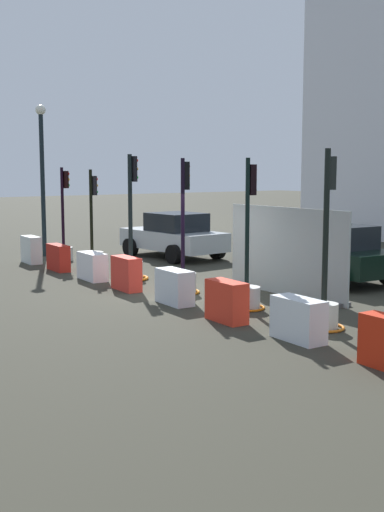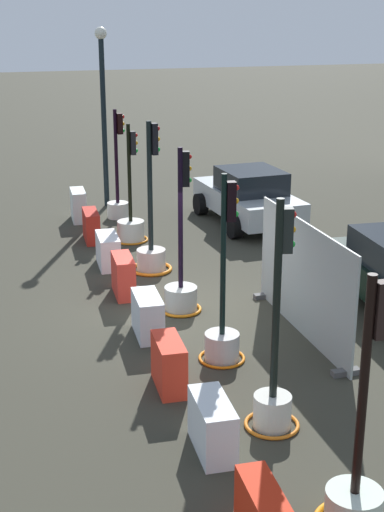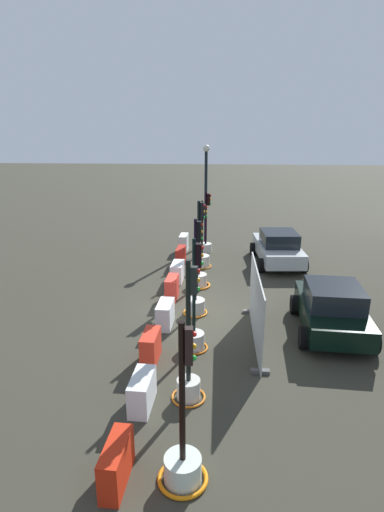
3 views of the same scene
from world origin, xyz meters
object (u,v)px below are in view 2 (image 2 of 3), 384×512
(traffic_light_1, at_px, (131,224))
(construction_barrier_5, at_px, (169,364))
(construction_barrier_2, at_px, (108,251))
(street_lamp_post, at_px, (103,101))
(traffic_light_0, at_px, (118,196))
(traffic_light_5, at_px, (274,386))
(traffic_light_4, at_px, (223,329))
(construction_barrier_4, at_px, (148,316))
(traffic_light_6, at_px, (355,493))
(car_silver_hatchback, at_px, (248,197))
(traffic_light_3, at_px, (181,287))
(construction_barrier_6, at_px, (212,426))
(construction_barrier_3, at_px, (123,276))
(construction_barrier_0, at_px, (78,205))
(construction_barrier_1, at_px, (91,226))
(traffic_light_2, at_px, (151,248))

(traffic_light_1, bearing_deg, construction_barrier_5, -7.70)
(construction_barrier_2, distance_m, street_lamp_post, 6.45)
(traffic_light_0, distance_m, traffic_light_5, 12.01)
(traffic_light_4, height_order, construction_barrier_4, traffic_light_4)
(traffic_light_4, relative_size, traffic_light_5, 0.96)
(traffic_light_4, relative_size, traffic_light_6, 1.04)
(street_lamp_post, bearing_deg, car_silver_hatchback, 48.67)
(traffic_light_3, relative_size, traffic_light_6, 1.04)
(traffic_light_0, xyz_separation_m, car_silver_hatchback, (1.62, 3.47, 0.14))
(construction_barrier_6, bearing_deg, construction_barrier_3, 180.00)
(construction_barrier_0, xyz_separation_m, construction_barrier_2, (4.24, 0.09, -0.06))
(construction_barrier_1, height_order, construction_barrier_6, construction_barrier_1)
(construction_barrier_0, xyz_separation_m, construction_barrier_6, (12.41, 0.07, -0.06))
(traffic_light_5, xyz_separation_m, construction_barrier_0, (-12.05, -1.13, -0.22))
(construction_barrier_2, bearing_deg, traffic_light_0, 165.71)
(construction_barrier_4, relative_size, street_lamp_post, 0.20)
(traffic_light_4, distance_m, construction_barrier_3, 3.71)
(traffic_light_4, bearing_deg, construction_barrier_2, -169.37)
(construction_barrier_1, bearing_deg, street_lamp_post, 163.37)
(traffic_light_4, distance_m, car_silver_hatchback, 8.81)
(traffic_light_1, bearing_deg, traffic_light_6, 0.68)
(traffic_light_0, relative_size, car_silver_hatchback, 0.75)
(traffic_light_1, bearing_deg, traffic_light_4, 0.57)
(traffic_light_2, bearing_deg, construction_barrier_4, -14.59)
(traffic_light_2, bearing_deg, traffic_light_0, 178.25)
(construction_barrier_1, bearing_deg, construction_barrier_3, 0.46)
(car_silver_hatchback, bearing_deg, construction_barrier_0, -109.78)
(traffic_light_2, relative_size, street_lamp_post, 0.66)
(traffic_light_4, xyz_separation_m, construction_barrier_0, (-9.74, -1.12, -0.14))
(traffic_light_1, distance_m, traffic_light_2, 2.46)
(traffic_light_1, xyz_separation_m, construction_barrier_6, (10.04, -0.98, -0.06))
(street_lamp_post, bearing_deg, traffic_light_5, 0.18)
(traffic_light_3, relative_size, traffic_light_4, 1.01)
(construction_barrier_5, bearing_deg, construction_barrier_2, 178.74)
(traffic_light_4, bearing_deg, traffic_light_1, -179.43)
(construction_barrier_1, relative_size, car_silver_hatchback, 0.26)
(traffic_light_6, bearing_deg, traffic_light_5, -178.50)
(traffic_light_1, height_order, construction_barrier_2, traffic_light_1)
(construction_barrier_2, relative_size, construction_barrier_3, 1.11)
(traffic_light_2, xyz_separation_m, construction_barrier_2, (-0.59, -0.92, -0.16))
(construction_barrier_1, xyz_separation_m, construction_barrier_4, (6.31, 0.06, -0.00))
(traffic_light_3, xyz_separation_m, construction_barrier_3, (-1.19, -0.96, -0.08))
(construction_barrier_4, height_order, construction_barrier_6, construction_barrier_4)
(traffic_light_0, bearing_deg, construction_barrier_0, -92.06)
(construction_barrier_1, xyz_separation_m, construction_barrier_3, (4.12, 0.03, 0.03))
(construction_barrier_4, bearing_deg, construction_barrier_1, -179.50)
(traffic_light_3, xyz_separation_m, construction_barrier_2, (-3.14, -0.94, -0.12))
(traffic_light_2, distance_m, car_silver_hatchback, 4.81)
(traffic_light_1, relative_size, traffic_light_6, 0.96)
(construction_barrier_1, bearing_deg, traffic_light_6, 5.34)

